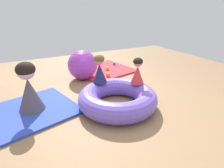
{
  "coord_description": "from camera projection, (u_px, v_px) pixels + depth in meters",
  "views": [
    {
      "loc": [
        -1.44,
        -2.37,
        1.6
      ],
      "look_at": [
        -0.06,
        0.29,
        0.35
      ],
      "focal_mm": 30.31,
      "sensor_mm": 36.0,
      "label": 1
    }
  ],
  "objects": [
    {
      "name": "child_in_red",
      "position": [
        138.0,
        71.0,
        3.26
      ],
      "size": [
        0.33,
        0.33,
        0.46
      ],
      "rotation": [
        0.0,
        0.0,
        0.94
      ],
      "color": "red",
      "rests_on": "inflatable_cushion"
    },
    {
      "name": "exercise_ball_large",
      "position": [
        82.0,
        65.0,
        4.32
      ],
      "size": [
        0.67,
        0.67,
        0.67
      ],
      "primitive_type": "sphere",
      "color": "purple",
      "rests_on": "ground"
    },
    {
      "name": "play_ball_yellow",
      "position": [
        108.0,
        68.0,
        4.92
      ],
      "size": [
        0.09,
        0.09,
        0.09
      ],
      "primitive_type": "sphere",
      "color": "yellow",
      "rests_on": "gym_mat_far_right"
    },
    {
      "name": "gym_mat_front",
      "position": [
        33.0,
        110.0,
        3.07
      ],
      "size": [
        1.53,
        1.49,
        0.04
      ],
      "primitive_type": "cube",
      "rotation": [
        0.0,
        0.0,
        0.25
      ],
      "color": "#2D47B7",
      "rests_on": "ground"
    },
    {
      "name": "child_in_navy",
      "position": [
        100.0,
        69.0,
        3.29
      ],
      "size": [
        0.32,
        0.32,
        0.5
      ],
      "rotation": [
        0.0,
        0.0,
        1.85
      ],
      "color": "navy",
      "rests_on": "inflatable_cushion"
    },
    {
      "name": "adult_seated",
      "position": [
        29.0,
        87.0,
        2.92
      ],
      "size": [
        0.53,
        0.53,
        0.79
      ],
      "rotation": [
        0.0,
        0.0,
        5.1
      ],
      "color": "#4C4751",
      "rests_on": "gym_mat_front"
    },
    {
      "name": "gym_mat_far_right",
      "position": [
        104.0,
        70.0,
        4.98
      ],
      "size": [
        1.58,
        1.51,
        0.04
      ],
      "primitive_type": "cube",
      "rotation": [
        0.0,
        0.0,
        0.2
      ],
      "color": "red",
      "rests_on": "ground"
    },
    {
      "name": "play_ball_teal",
      "position": [
        97.0,
        63.0,
        5.4
      ],
      "size": [
        0.09,
        0.09,
        0.09
      ],
      "primitive_type": "sphere",
      "color": "teal",
      "rests_on": "gym_mat_far_right"
    },
    {
      "name": "play_ball_green",
      "position": [
        94.0,
        66.0,
        5.08
      ],
      "size": [
        0.08,
        0.08,
        0.08
      ],
      "primitive_type": "sphere",
      "color": "green",
      "rests_on": "gym_mat_far_right"
    },
    {
      "name": "play_ball_pink",
      "position": [
        93.0,
        69.0,
        4.88
      ],
      "size": [
        0.09,
        0.09,
        0.09
      ],
      "primitive_type": "sphere",
      "color": "pink",
      "rests_on": "gym_mat_far_right"
    },
    {
      "name": "inflatable_cushion",
      "position": [
        118.0,
        98.0,
        3.15
      ],
      "size": [
        1.32,
        1.32,
        0.33
      ],
      "primitive_type": "torus",
      "color": "#7056D1",
      "rests_on": "ground"
    },
    {
      "name": "play_ball_orange",
      "position": [
        108.0,
        75.0,
        4.44
      ],
      "size": [
        0.1,
        0.1,
        0.1
      ],
      "primitive_type": "sphere",
      "color": "orange",
      "rests_on": "gym_mat_far_right"
    },
    {
      "name": "play_ball_red",
      "position": [
        88.0,
        67.0,
        4.99
      ],
      "size": [
        0.1,
        0.1,
        0.1
      ],
      "primitive_type": "sphere",
      "color": "red",
      "rests_on": "gym_mat_far_right"
    },
    {
      "name": "play_ball_blue",
      "position": [
        114.0,
        64.0,
        5.33
      ],
      "size": [
        0.08,
        0.08,
        0.08
      ],
      "primitive_type": "sphere",
      "color": "blue",
      "rests_on": "gym_mat_far_right"
    },
    {
      "name": "ground_plane",
      "position": [
        123.0,
        108.0,
        3.17
      ],
      "size": [
        8.0,
        8.0,
        0.0
      ],
      "primitive_type": "plane",
      "color": "#93704C"
    }
  ]
}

